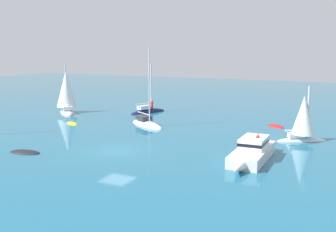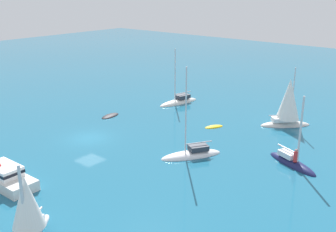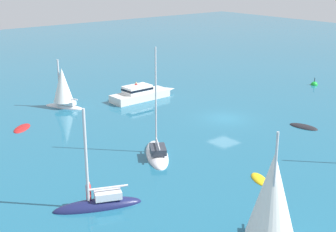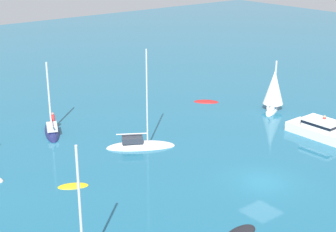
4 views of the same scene
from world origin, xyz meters
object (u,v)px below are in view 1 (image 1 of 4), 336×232
launch (252,151)px  ketch (148,111)px  yacht (303,120)px  rib (276,126)px  sloop_2 (66,95)px  dinghy (72,124)px  rib_1 (25,153)px  sloop_1 (147,124)px

launch → ketch: 24.85m
yacht → ketch: (-8.36, -20.98, -1.79)m
yacht → rib: bearing=90.8°
sloop_2 → dinghy: sloop_2 is taller
rib_1 → dinghy: bearing=-76.0°
sloop_2 → ketch: (-4.88, 9.51, -2.15)m
sloop_1 → yacht: bearing=30.3°
rib_1 → rib: bearing=-136.3°
yacht → sloop_2: size_ratio=0.76×
yacht → launch: 8.73m
yacht → ketch: bearing=128.3°
rib_1 → ketch: (-22.82, -1.16, 0.17)m
yacht → rib_1: bearing=-173.9°
sloop_1 → dinghy: 8.56m
sloop_2 → dinghy: 8.64m
yacht → sloop_2: sloop_2 is taller
rib → ketch: ketch is taller
sloop_2 → rib_1: sloop_2 is taller
yacht → ketch: 22.66m
sloop_1 → launch: bearing=0.2°
rib → launch: launch is taller
sloop_1 → sloop_2: bearing=-160.9°
launch → ketch: bearing=-133.7°
rib → dinghy: 22.75m
yacht → rib: size_ratio=1.99×
dinghy → rib: bearing=50.2°
sloop_2 → rib: bearing=-128.9°
rib → dinghy: (8.71, -21.02, 0.00)m
sloop_2 → rib_1: (17.94, 10.67, -2.32)m
dinghy → rib_1: bearing=-40.0°
yacht → dinghy: size_ratio=2.29×
sloop_1 → ketch: 9.05m
yacht → dinghy: 24.92m
sloop_2 → launch: size_ratio=0.84×
sloop_1 → launch: (8.67, 14.16, 0.55)m
rib → sloop_1: bearing=68.7°
yacht → rib_1: (14.46, -19.82, -1.96)m
rib → rib_1: rib_1 is taller
yacht → sloop_2: bearing=143.5°
sloop_2 → ketch: sloop_2 is taller
ketch → dinghy: ketch is taller
dinghy → ketch: bearing=98.8°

